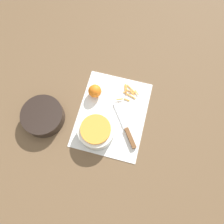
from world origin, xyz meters
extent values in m
plane|color=brown|center=(0.00, 0.00, 0.00)|extent=(4.00, 4.00, 0.00)
cube|color=silver|center=(0.00, 0.00, 0.00)|extent=(0.42, 0.33, 0.01)
cylinder|color=silver|center=(-0.11, 0.05, 0.04)|extent=(0.17, 0.17, 0.07)
cylinder|color=orange|center=(-0.11, 0.05, 0.08)|extent=(0.14, 0.14, 0.02)
cylinder|color=black|center=(-0.10, 0.32, 0.03)|extent=(0.20, 0.20, 0.06)
cube|color=brown|center=(-0.10, -0.12, 0.01)|extent=(0.10, 0.08, 0.02)
cube|color=#B2B2B7|center=(0.00, -0.04, 0.01)|extent=(0.13, 0.10, 0.00)
sphere|color=orange|center=(0.09, 0.11, 0.04)|extent=(0.07, 0.07, 0.07)
cube|color=orange|center=(0.09, -0.05, 0.01)|extent=(0.01, 0.03, 0.00)
cube|color=gold|center=(0.14, -0.09, 0.01)|extent=(0.02, 0.03, 0.00)
cube|color=orange|center=(0.14, -0.07, 0.01)|extent=(0.02, 0.04, 0.00)
cube|color=#F79A36|center=(0.12, -0.06, 0.01)|extent=(0.03, 0.07, 0.00)
cube|color=orange|center=(0.16, -0.04, 0.01)|extent=(0.04, 0.02, 0.00)
cube|color=orange|center=(0.16, -0.06, 0.01)|extent=(0.04, 0.06, 0.00)
cube|color=#F99537|center=(0.15, -0.03, 0.01)|extent=(0.05, 0.02, 0.00)
cube|color=gold|center=(0.13, -0.07, 0.01)|extent=(0.03, 0.03, 0.00)
cube|color=orange|center=(0.08, -0.02, 0.01)|extent=(0.02, 0.03, 0.00)
camera|label=1|loc=(-0.33, -0.09, 1.04)|focal=35.00mm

